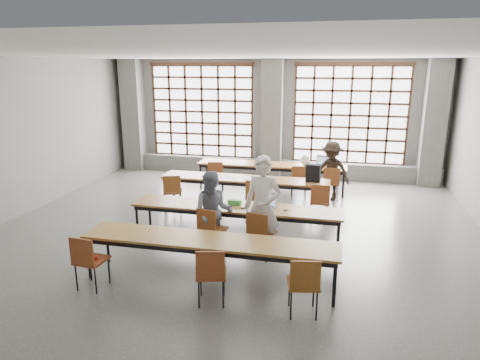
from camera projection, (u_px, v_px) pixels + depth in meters
name	position (u px, v px, depth m)	size (l,w,h in m)	color
floor	(229.00, 242.00, 8.30)	(11.00, 11.00, 0.00)	#50504E
ceiling	(228.00, 54.00, 7.39)	(11.00, 11.00, 0.00)	silver
wall_back	(274.00, 118.00, 13.02)	(10.00, 10.00, 0.00)	slate
wall_front	(9.00, 325.00, 2.67)	(10.00, 10.00, 0.00)	slate
column_left	(134.00, 115.00, 13.73)	(0.60, 0.55, 3.50)	#50504E
column_mid	(272.00, 119.00, 12.76)	(0.60, 0.55, 3.50)	#50504E
column_right	(434.00, 124.00, 11.78)	(0.60, 0.55, 3.50)	#50504E
window_left	(202.00, 112.00, 13.39)	(3.32, 0.12, 3.00)	white
window_right	(350.00, 115.00, 12.42)	(3.32, 0.12, 3.00)	white
sill_ledge	(272.00, 167.00, 13.22)	(9.80, 0.35, 0.50)	#50504E
desk_row_a	(271.00, 166.00, 11.57)	(4.00, 0.70, 0.73)	brown
desk_row_b	(244.00, 181.00, 10.14)	(4.00, 0.70, 0.73)	brown
desk_row_c	(236.00, 209.00, 8.12)	(4.00, 0.70, 0.73)	brown
desk_row_d	(209.00, 243.00, 6.59)	(4.00, 0.70, 0.73)	brown
chair_back_left	(216.00, 174.00, 11.31)	(0.49, 0.50, 0.88)	brown
chair_back_mid	(299.00, 178.00, 10.83)	(0.48, 0.49, 0.88)	brown
chair_back_right	(331.00, 180.00, 10.66)	(0.46, 0.46, 0.88)	brown
chair_mid_left	(172.00, 189.00, 9.93)	(0.53, 0.53, 0.88)	brown
chair_mid_centre	(256.00, 194.00, 9.50)	(0.45, 0.45, 0.88)	maroon
chair_mid_right	(320.00, 199.00, 9.19)	(0.44, 0.45, 0.88)	brown
chair_front_left	(210.00, 226.00, 7.64)	(0.52, 0.52, 0.88)	brown
chair_front_right	(260.00, 230.00, 7.44)	(0.52, 0.52, 0.88)	brown
chair_near_left	(88.00, 257.00, 6.40)	(0.45, 0.46, 0.88)	brown
chair_near_mid	(211.00, 271.00, 5.98)	(0.51, 0.51, 0.88)	brown
chair_near_right	(304.00, 281.00, 5.70)	(0.49, 0.49, 0.88)	brown
student_male	(263.00, 207.00, 7.46)	(0.67, 0.44, 1.83)	white
student_female	(213.00, 212.00, 7.69)	(0.73, 0.57, 1.51)	#19274B
student_back	(331.00, 171.00, 10.73)	(0.96, 0.55, 1.49)	black
laptop_front	(267.00, 203.00, 8.07)	(0.44, 0.40, 0.26)	#B6B6BB
laptop_back	(323.00, 163.00, 11.34)	(0.39, 0.34, 0.26)	#AAAAAF
mouse	(286.00, 209.00, 7.88)	(0.10, 0.06, 0.04)	silver
green_box	(234.00, 202.00, 8.18)	(0.25, 0.09, 0.09)	#2C8831
phone	(244.00, 208.00, 7.97)	(0.13, 0.06, 0.01)	black
paper_sheet_a	(221.00, 176.00, 10.30)	(0.30, 0.21, 0.00)	silver
paper_sheet_b	(232.00, 178.00, 10.14)	(0.30, 0.21, 0.00)	white
paper_sheet_c	(249.00, 178.00, 10.10)	(0.30, 0.21, 0.00)	white
backpack	(313.00, 173.00, 9.77)	(0.32, 0.20, 0.40)	black
plastic_bag	(305.00, 160.00, 11.36)	(0.26, 0.21, 0.29)	white
red_pouch	(91.00, 257.00, 6.48)	(0.20, 0.08, 0.06)	#A11F13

